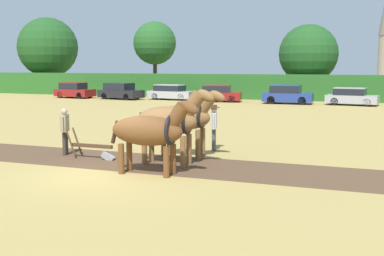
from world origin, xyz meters
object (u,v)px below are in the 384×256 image
object	(u,v)px
draft_horse_lead_right	(170,121)
parked_car_left	(120,91)
draft_horse_lead_left	(150,131)
draft_horse_trail_left	(186,117)
parked_car_right	(351,97)
tree_left	(155,43)
farmer_at_plow	(65,128)
parked_car_center_left	(171,92)
tree_far_left	(48,47)
parked_car_center_right	(287,95)
parked_car_center	(218,94)
parked_car_far_left	(74,91)
tree_center_left	(308,54)
plow	(95,150)
farmer_beside_team	(214,124)

from	to	relation	value
draft_horse_lead_right	parked_car_left	distance (m)	30.92
draft_horse_lead_right	parked_car_left	xyz separation A→B (m)	(-16.46, 26.16, -0.70)
draft_horse_lead_left	draft_horse_trail_left	distance (m)	2.94
parked_car_right	draft_horse_lead_right	bearing A→B (deg)	-92.07
tree_left	farmer_at_plow	world-z (taller)	tree_left
farmer_at_plow	parked_car_center_left	xyz separation A→B (m)	(-7.40, 26.90, -0.30)
tree_far_left	parked_car_center_right	world-z (taller)	tree_far_left
parked_car_center	draft_horse_trail_left	bearing A→B (deg)	-84.91
parked_car_center	parked_car_center_left	bearing A→B (deg)	162.16
parked_car_center_left	parked_car_right	world-z (taller)	parked_car_center_left
tree_left	parked_car_far_left	world-z (taller)	tree_left
tree_center_left	parked_car_center_left	xyz separation A→B (m)	(-11.59, -6.69, -3.60)
tree_far_left	plow	bearing A→B (deg)	-50.85
parked_car_far_left	parked_car_right	size ratio (longest dim) A/B	0.94
parked_car_center_left	plow	bearing A→B (deg)	-65.66
parked_car_center_right	parked_car_right	bearing A→B (deg)	2.83
plow	parked_car_center	distance (m)	26.82
tree_far_left	draft_horse_lead_left	bearing A→B (deg)	-49.30
tree_center_left	parked_car_center	distance (m)	10.61
parked_car_center_right	parked_car_far_left	bearing A→B (deg)	179.94
parked_car_far_left	tree_far_left	bearing A→B (deg)	143.36
draft_horse_lead_left	parked_car_center_right	bearing A→B (deg)	90.98
tree_left	plow	distance (m)	37.62
tree_center_left	draft_horse_lead_right	bearing A→B (deg)	-89.95
draft_horse_lead_right	draft_horse_trail_left	distance (m)	1.47
tree_far_left	draft_horse_lead_right	xyz separation A→B (m)	(30.55, -34.06, -3.87)
tree_left	parked_car_center_right	xyz separation A→B (m)	(16.01, -8.19, -4.84)
farmer_at_plow	draft_horse_trail_left	bearing A→B (deg)	-3.46
draft_horse_lead_right	draft_horse_trail_left	size ratio (longest dim) A/B	1.04
draft_horse_lead_left	parked_car_right	xyz separation A→B (m)	(4.40, 28.11, -0.62)
farmer_at_plow	farmer_beside_team	bearing A→B (deg)	10.53
draft_horse_lead_right	farmer_beside_team	distance (m)	3.07
parked_car_center_left	parked_car_far_left	bearing A→B (deg)	-167.90
tree_center_left	draft_horse_lead_left	world-z (taller)	tree_center_left
tree_center_left	parked_car_center	bearing A→B (deg)	-132.67
tree_left	parked_car_center	xyz separation A→B (m)	(9.91, -8.03, -4.88)
tree_far_left	draft_horse_lead_left	world-z (taller)	tree_far_left
farmer_beside_team	farmer_at_plow	bearing A→B (deg)	-164.45
tree_center_left	parked_car_left	bearing A→B (deg)	-154.95
parked_car_center	farmer_at_plow	bearing A→B (deg)	-94.46
tree_far_left	draft_horse_trail_left	bearing A→B (deg)	-46.87
parked_car_far_left	plow	bearing A→B (deg)	-49.57
parked_car_center	plow	bearing A→B (deg)	-91.49
parked_car_far_left	parked_car_center_right	xyz separation A→B (m)	(20.87, 0.18, 0.03)
draft_horse_lead_left	parked_car_far_left	xyz separation A→B (m)	(-21.59, 27.62, -0.57)
farmer_at_plow	parked_car_far_left	bearing A→B (deg)	104.23
tree_center_left	parked_car_center_right	bearing A→B (deg)	-95.17
tree_center_left	parked_car_center_left	size ratio (longest dim) A/B	1.55
draft_horse_lead_left	parked_car_center_right	size ratio (longest dim) A/B	0.70
plow	farmer_beside_team	distance (m)	4.53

